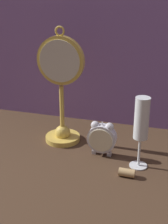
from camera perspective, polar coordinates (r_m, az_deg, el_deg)
The scene contains 6 objects.
ground_plane at distance 0.88m, azimuth -1.55°, elevation -9.79°, with size 4.00×4.00×0.00m, color #422D1E.
fabric_backdrop_drape at distance 1.06m, azimuth 4.08°, elevation 18.23°, with size 1.54×0.01×0.79m, color #8460A8.
pocket_watch_on_stand at distance 0.96m, azimuth -4.15°, elevation 3.24°, with size 0.15×0.11×0.36m.
alarm_clock_twin_bell at distance 0.91m, azimuth 3.29°, elevation -4.59°, with size 0.08×0.03×0.11m.
champagne_flute at distance 0.83m, azimuth 10.44°, elevation -2.07°, with size 0.05×0.05×0.20m.
wine_cork at distance 0.84m, azimuth 7.84°, elevation -10.93°, with size 0.02×0.02×0.04m, color tan.
Camera 1 is at (0.24, -0.71, 0.46)m, focal length 50.00 mm.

